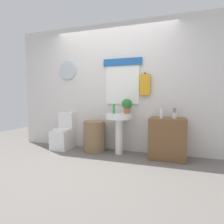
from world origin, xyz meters
TOP-DOWN VIEW (x-y plane):
  - ground_plane at (0.00, 0.00)m, footprint 8.00×8.00m
  - back_wall at (0.00, 1.15)m, footprint 4.40×0.18m
  - toilet at (-1.04, 0.89)m, footprint 0.38×0.51m
  - laundry_hamper at (-0.32, 0.85)m, footprint 0.44×0.44m
  - pedestal_sink at (0.21, 0.85)m, footprint 0.52×0.52m
  - faucet at (0.21, 0.97)m, footprint 0.03×0.03m
  - wooden_cabinet at (1.10, 0.85)m, footprint 0.63×0.44m
  - soap_bottle at (0.09, 0.90)m, footprint 0.05×0.05m
  - potted_plant at (0.35, 0.91)m, footprint 0.20×0.20m
  - lotion_bottle at (0.99, 0.81)m, footprint 0.05×0.05m
  - toothbrush_cup at (1.22, 0.87)m, footprint 0.08×0.08m

SIDE VIEW (x-z plane):
  - ground_plane at x=0.00m, z-range 0.00..0.00m
  - toilet at x=-1.04m, z-range -0.10..0.69m
  - laundry_hamper at x=-0.32m, z-range 0.00..0.62m
  - wooden_cabinet at x=1.10m, z-range 0.00..0.73m
  - pedestal_sink at x=0.21m, z-range 0.20..0.98m
  - toothbrush_cup at x=1.22m, z-range 0.69..0.88m
  - lotion_bottle at x=0.99m, z-range 0.73..0.90m
  - faucet at x=0.21m, z-range 0.79..0.89m
  - soap_bottle at x=0.09m, z-range 0.79..0.97m
  - potted_plant at x=0.35m, z-range 0.81..1.10m
  - back_wall at x=0.00m, z-range 0.00..2.60m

